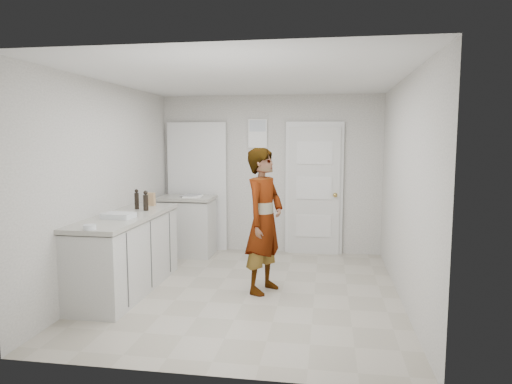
% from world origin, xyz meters
% --- Properties ---
extents(ground, '(4.00, 4.00, 0.00)m').
position_xyz_m(ground, '(0.00, 0.00, 0.00)').
color(ground, '#A09886').
rests_on(ground, ground).
extents(room_shell, '(4.00, 4.00, 4.00)m').
position_xyz_m(room_shell, '(-0.17, 1.95, 1.02)').
color(room_shell, '#A29F99').
rests_on(room_shell, ground).
extents(main_counter, '(0.64, 1.96, 0.93)m').
position_xyz_m(main_counter, '(-1.45, -0.20, 0.43)').
color(main_counter, silver).
rests_on(main_counter, ground).
extents(side_counter, '(0.84, 0.61, 0.93)m').
position_xyz_m(side_counter, '(-1.25, 1.55, 0.43)').
color(side_counter, silver).
rests_on(side_counter, ground).
extents(person, '(0.62, 0.73, 1.71)m').
position_xyz_m(person, '(0.18, 0.03, 0.86)').
color(person, silver).
rests_on(person, ground).
extents(cake_mix_box, '(0.11, 0.07, 0.18)m').
position_xyz_m(cake_mix_box, '(-1.42, 0.53, 1.01)').
color(cake_mix_box, '#A27051').
rests_on(cake_mix_box, main_counter).
extents(spice_jar, '(0.05, 0.05, 0.08)m').
position_xyz_m(spice_jar, '(-1.38, 0.26, 0.97)').
color(spice_jar, tan).
rests_on(spice_jar, main_counter).
extents(oil_cruet_a, '(0.06, 0.06, 0.25)m').
position_xyz_m(oil_cruet_a, '(-1.33, 0.12, 1.05)').
color(oil_cruet_a, black).
rests_on(oil_cruet_a, main_counter).
extents(oil_cruet_b, '(0.06, 0.06, 0.26)m').
position_xyz_m(oil_cruet_b, '(-1.49, 0.22, 1.05)').
color(oil_cruet_b, black).
rests_on(oil_cruet_b, main_counter).
extents(baking_dish, '(0.35, 0.26, 0.06)m').
position_xyz_m(baking_dish, '(-1.42, -0.44, 0.95)').
color(baking_dish, silver).
rests_on(baking_dish, main_counter).
extents(egg_bowl, '(0.13, 0.13, 0.05)m').
position_xyz_m(egg_bowl, '(-1.41, -1.10, 0.95)').
color(egg_bowl, silver).
rests_on(egg_bowl, main_counter).
extents(papers, '(0.32, 0.39, 0.01)m').
position_xyz_m(papers, '(-1.15, 1.55, 0.93)').
color(papers, white).
rests_on(papers, side_counter).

